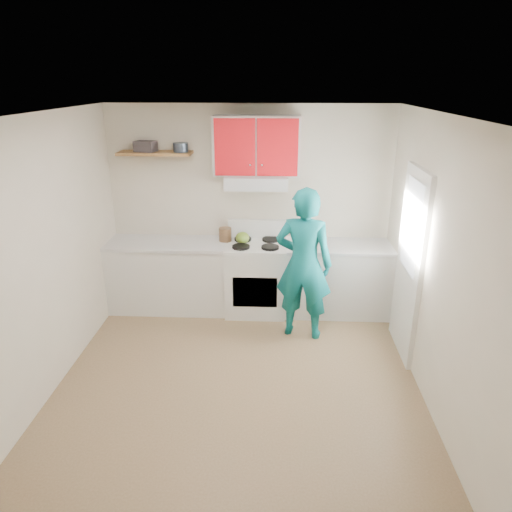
# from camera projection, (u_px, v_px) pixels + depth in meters

# --- Properties ---
(floor) EXTENTS (3.80, 3.80, 0.00)m
(floor) POSITION_uv_depth(u_px,v_px,m) (239.00, 380.00, 4.76)
(floor) COLOR brown
(floor) RESTS_ON ground
(ceiling) EXTENTS (3.60, 3.80, 0.04)m
(ceiling) POSITION_uv_depth(u_px,v_px,m) (234.00, 114.00, 3.83)
(ceiling) COLOR white
(ceiling) RESTS_ON floor
(back_wall) EXTENTS (3.60, 0.04, 2.60)m
(back_wall) POSITION_uv_depth(u_px,v_px,m) (250.00, 208.00, 6.07)
(back_wall) COLOR beige
(back_wall) RESTS_ON floor
(front_wall) EXTENTS (3.60, 0.04, 2.60)m
(front_wall) POSITION_uv_depth(u_px,v_px,m) (205.00, 391.00, 2.52)
(front_wall) COLOR beige
(front_wall) RESTS_ON floor
(left_wall) EXTENTS (0.04, 3.80, 2.60)m
(left_wall) POSITION_uv_depth(u_px,v_px,m) (45.00, 258.00, 4.38)
(left_wall) COLOR beige
(left_wall) RESTS_ON floor
(right_wall) EXTENTS (0.04, 3.80, 2.60)m
(right_wall) POSITION_uv_depth(u_px,v_px,m) (436.00, 265.00, 4.21)
(right_wall) COLOR beige
(right_wall) RESTS_ON floor
(door) EXTENTS (0.05, 0.85, 2.05)m
(door) POSITION_uv_depth(u_px,v_px,m) (409.00, 265.00, 4.96)
(door) COLOR white
(door) RESTS_ON floor
(door_glass) EXTENTS (0.01, 0.55, 0.95)m
(door_glass) POSITION_uv_depth(u_px,v_px,m) (412.00, 226.00, 4.81)
(door_glass) COLOR white
(door_glass) RESTS_ON door
(counter_left) EXTENTS (1.52, 0.60, 0.90)m
(counter_left) POSITION_uv_depth(u_px,v_px,m) (170.00, 276.00, 6.14)
(counter_left) COLOR silver
(counter_left) RESTS_ON floor
(counter_right) EXTENTS (1.32, 0.60, 0.90)m
(counter_right) POSITION_uv_depth(u_px,v_px,m) (337.00, 279.00, 6.04)
(counter_right) COLOR silver
(counter_right) RESTS_ON floor
(stove) EXTENTS (0.76, 0.65, 0.92)m
(stove) POSITION_uv_depth(u_px,v_px,m) (256.00, 278.00, 6.06)
(stove) COLOR white
(stove) RESTS_ON floor
(range_hood) EXTENTS (0.76, 0.44, 0.15)m
(range_hood) POSITION_uv_depth(u_px,v_px,m) (257.00, 182.00, 5.72)
(range_hood) COLOR silver
(range_hood) RESTS_ON back_wall
(upper_cabinets) EXTENTS (1.02, 0.33, 0.70)m
(upper_cabinets) POSITION_uv_depth(u_px,v_px,m) (257.00, 146.00, 5.62)
(upper_cabinets) COLOR red
(upper_cabinets) RESTS_ON back_wall
(shelf) EXTENTS (0.90, 0.30, 0.04)m
(shelf) POSITION_uv_depth(u_px,v_px,m) (155.00, 153.00, 5.73)
(shelf) COLOR brown
(shelf) RESTS_ON back_wall
(books) EXTENTS (0.28, 0.23, 0.13)m
(books) POSITION_uv_depth(u_px,v_px,m) (145.00, 146.00, 5.70)
(books) COLOR #362F34
(books) RESTS_ON shelf
(tin) EXTENTS (0.21, 0.21, 0.11)m
(tin) POSITION_uv_depth(u_px,v_px,m) (181.00, 147.00, 5.67)
(tin) COLOR #333D4C
(tin) RESTS_ON shelf
(kettle) EXTENTS (0.19, 0.19, 0.15)m
(kettle) POSITION_uv_depth(u_px,v_px,m) (242.00, 238.00, 5.90)
(kettle) COLOR #587420
(kettle) RESTS_ON stove
(crock) EXTENTS (0.20, 0.20, 0.19)m
(crock) POSITION_uv_depth(u_px,v_px,m) (225.00, 235.00, 5.99)
(crock) COLOR brown
(crock) RESTS_ON counter_left
(cutting_board) EXTENTS (0.33, 0.25, 0.02)m
(cutting_board) POSITION_uv_depth(u_px,v_px,m) (322.00, 247.00, 5.84)
(cutting_board) COLOR olive
(cutting_board) RESTS_ON counter_right
(silicone_mat) EXTENTS (0.36, 0.32, 0.01)m
(silicone_mat) POSITION_uv_depth(u_px,v_px,m) (370.00, 246.00, 5.87)
(silicone_mat) COLOR red
(silicone_mat) RESTS_ON counter_right
(person) EXTENTS (0.73, 0.55, 1.79)m
(person) POSITION_uv_depth(u_px,v_px,m) (304.00, 264.00, 5.32)
(person) COLOR #0C696E
(person) RESTS_ON floor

